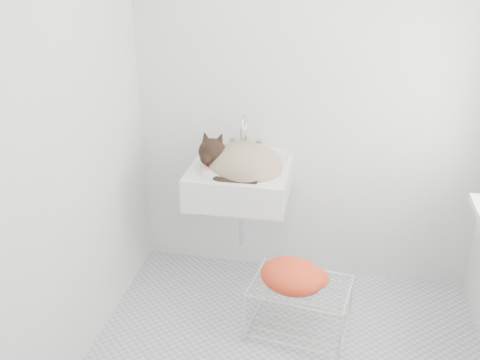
# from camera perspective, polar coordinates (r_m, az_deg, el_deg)

# --- Properties ---
(back_wall) EXTENTS (2.20, 0.02, 2.50)m
(back_wall) POSITION_cam_1_polar(r_m,az_deg,el_deg) (3.35, 7.33, 8.84)
(back_wall) COLOR silver
(back_wall) RESTS_ON ground
(left_wall) EXTENTS (0.02, 2.00, 2.50)m
(left_wall) POSITION_cam_1_polar(r_m,az_deg,el_deg) (2.73, -18.14, 4.00)
(left_wall) COLOR silver
(left_wall) RESTS_ON ground
(sink) EXTENTS (0.61, 0.53, 0.24)m
(sink) POSITION_cam_1_polar(r_m,az_deg,el_deg) (3.29, -0.06, 1.32)
(sink) COLOR white
(sink) RESTS_ON back_wall
(faucet) EXTENTS (0.22, 0.15, 0.22)m
(faucet) POSITION_cam_1_polar(r_m,az_deg,el_deg) (3.40, 0.52, 4.68)
(faucet) COLOR silver
(faucet) RESTS_ON sink
(cat) EXTENTS (0.54, 0.48, 0.31)m
(cat) POSITION_cam_1_polar(r_m,az_deg,el_deg) (3.26, 0.07, 1.85)
(cat) COLOR tan
(cat) RESTS_ON sink
(wire_rack) EXTENTS (0.60, 0.46, 0.33)m
(wire_rack) POSITION_cam_1_polar(r_m,az_deg,el_deg) (3.26, 6.28, -13.42)
(wire_rack) COLOR silver
(wire_rack) RESTS_ON floor
(towel) EXTENTS (0.44, 0.37, 0.15)m
(towel) POSITION_cam_1_polar(r_m,az_deg,el_deg) (3.11, 5.52, -10.83)
(towel) COLOR #CB6C23
(towel) RESTS_ON wire_rack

